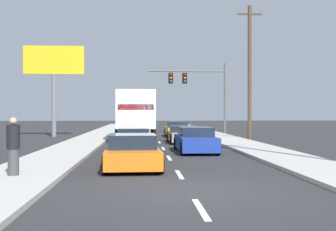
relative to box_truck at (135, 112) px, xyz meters
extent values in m
plane|color=#2B2B2D|center=(1.64, 4.82, -1.98)|extent=(140.00, 140.00, 0.00)
cube|color=#B2AFA8|center=(6.50, -0.18, -1.91)|extent=(2.62, 80.00, 0.14)
cube|color=#B2AFA8|center=(-3.22, -0.18, -1.91)|extent=(2.62, 80.00, 0.14)
cube|color=silver|center=(1.64, -22.33, -1.98)|extent=(0.14, 2.00, 0.01)
cube|color=silver|center=(1.64, -17.33, -1.98)|extent=(0.14, 2.00, 0.01)
cube|color=silver|center=(1.64, -12.33, -1.98)|extent=(0.14, 2.00, 0.01)
cube|color=silver|center=(1.64, -7.33, -1.98)|extent=(0.14, 2.00, 0.01)
cube|color=silver|center=(1.64, -2.33, -1.98)|extent=(0.14, 2.00, 0.01)
cube|color=silver|center=(1.64, 2.67, -1.98)|extent=(0.14, 2.00, 0.01)
cube|color=silver|center=(1.64, 7.67, -1.98)|extent=(0.14, 2.00, 0.01)
cube|color=silver|center=(1.64, 12.67, -1.98)|extent=(0.14, 2.00, 0.01)
cube|color=silver|center=(1.64, 17.67, -1.98)|extent=(0.14, 2.00, 0.01)
cube|color=silver|center=(1.64, 22.67, -1.98)|extent=(0.14, 2.00, 0.01)
cube|color=silver|center=(1.64, 27.67, -1.98)|extent=(0.14, 2.00, 0.01)
cube|color=white|center=(0.02, -0.95, 0.21)|extent=(2.65, 6.66, 2.49)
cube|color=red|center=(0.10, -4.23, 0.33)|extent=(2.25, 0.09, 0.36)
cube|color=white|center=(-0.08, 3.45, -0.63)|extent=(2.45, 2.25, 2.12)
cylinder|color=black|center=(-1.28, 3.42, -1.50)|extent=(0.32, 0.97, 0.96)
cylinder|color=black|center=(1.12, 3.48, -1.50)|extent=(0.32, 0.97, 0.96)
cylinder|color=black|center=(-1.15, -2.30, -1.50)|extent=(0.32, 0.97, 0.96)
cylinder|color=black|center=(1.25, -2.24, -1.50)|extent=(0.32, 0.97, 0.96)
cube|color=#196B38|center=(-0.01, -8.44, -1.55)|extent=(1.86, 4.73, 0.58)
cube|color=#192333|center=(-0.01, -8.43, -1.04)|extent=(1.60, 2.02, 0.44)
cylinder|color=black|center=(-0.87, -6.66, -1.66)|extent=(0.23, 0.64, 0.64)
cylinder|color=black|center=(0.78, -6.63, -1.66)|extent=(0.23, 0.64, 0.64)
cylinder|color=black|center=(-0.80, -10.25, -1.66)|extent=(0.23, 0.64, 0.64)
cylinder|color=black|center=(0.85, -10.22, -1.66)|extent=(0.23, 0.64, 0.64)
cube|color=orange|center=(0.10, -15.43, -1.55)|extent=(2.04, 4.71, 0.58)
cube|color=#192333|center=(0.11, -15.71, -1.02)|extent=(1.72, 2.05, 0.49)
cylinder|color=black|center=(-0.84, -13.69, -1.66)|extent=(0.24, 0.65, 0.64)
cylinder|color=black|center=(0.91, -13.63, -1.66)|extent=(0.24, 0.65, 0.64)
cylinder|color=black|center=(-0.71, -17.23, -1.66)|extent=(0.24, 0.65, 0.64)
cylinder|color=black|center=(1.04, -17.17, -1.66)|extent=(0.24, 0.65, 0.64)
cube|color=yellow|center=(3.35, 4.13, -1.52)|extent=(1.74, 4.55, 0.65)
cube|color=#192333|center=(3.35, 3.88, -0.95)|extent=(1.52, 2.37, 0.49)
cylinder|color=black|center=(2.54, 5.85, -1.66)|extent=(0.22, 0.64, 0.64)
cylinder|color=black|center=(4.13, 5.85, -1.66)|extent=(0.22, 0.64, 0.64)
cylinder|color=black|center=(2.56, 2.40, -1.66)|extent=(0.22, 0.64, 0.64)
cylinder|color=black|center=(4.15, 2.41, -1.66)|extent=(0.22, 0.64, 0.64)
cube|color=tan|center=(3.18, -2.93, -1.56)|extent=(1.91, 4.19, 0.56)
cube|color=#192333|center=(3.18, -2.89, -1.08)|extent=(1.66, 2.03, 0.41)
cylinder|color=black|center=(2.30, -1.41, -1.66)|extent=(0.23, 0.64, 0.64)
cylinder|color=black|center=(4.03, -1.39, -1.66)|extent=(0.23, 0.64, 0.64)
cylinder|color=black|center=(2.34, -4.48, -1.66)|extent=(0.23, 0.64, 0.64)
cylinder|color=black|center=(4.07, -4.46, -1.66)|extent=(0.23, 0.64, 0.64)
cube|color=#1E389E|center=(3.14, -9.58, -1.51)|extent=(1.79, 4.48, 0.67)
cube|color=#192333|center=(3.14, -9.65, -0.95)|extent=(1.56, 2.32, 0.44)
cylinder|color=black|center=(2.30, -7.91, -1.66)|extent=(0.23, 0.64, 0.64)
cylinder|color=black|center=(3.94, -7.89, -1.66)|extent=(0.23, 0.64, 0.64)
cylinder|color=black|center=(2.33, -11.27, -1.66)|extent=(0.23, 0.64, 0.64)
cylinder|color=black|center=(3.97, -11.26, -1.66)|extent=(0.23, 0.64, 0.64)
cylinder|color=#595B56|center=(8.19, 8.58, 1.29)|extent=(0.20, 0.20, 6.56)
cylinder|color=#595B56|center=(4.67, 8.58, 3.81)|extent=(7.03, 0.14, 0.14)
cube|color=black|center=(4.44, 8.58, 3.16)|extent=(0.40, 0.56, 0.95)
sphere|color=red|center=(4.44, 8.27, 3.46)|extent=(0.20, 0.20, 0.20)
sphere|color=orange|center=(4.44, 8.27, 3.16)|extent=(0.20, 0.20, 0.20)
sphere|color=green|center=(4.44, 8.27, 2.86)|extent=(0.20, 0.20, 0.20)
cube|color=black|center=(3.15, 8.58, 3.16)|extent=(0.40, 0.56, 0.95)
sphere|color=red|center=(3.15, 8.27, 3.46)|extent=(0.20, 0.20, 0.20)
sphere|color=orange|center=(3.15, 8.27, 3.16)|extent=(0.20, 0.20, 0.20)
sphere|color=green|center=(3.15, 8.27, 2.86)|extent=(0.20, 0.20, 0.20)
cylinder|color=brown|center=(8.32, 0.00, 2.90)|extent=(0.28, 0.28, 9.76)
cube|color=brown|center=(8.32, 0.00, 7.18)|extent=(1.80, 0.12, 0.12)
cylinder|color=slate|center=(-6.68, 4.73, 0.58)|extent=(0.36, 0.36, 5.12)
cube|color=yellow|center=(-6.68, 4.73, 4.29)|extent=(4.89, 0.20, 2.30)
cylinder|color=#3F3F42|center=(-3.31, -18.20, -1.45)|extent=(0.32, 0.32, 0.79)
cylinder|color=black|center=(-3.31, -18.20, -0.71)|extent=(0.38, 0.38, 0.69)
sphere|color=tan|center=(-3.31, -18.20, -0.26)|extent=(0.21, 0.21, 0.21)
camera|label=1|loc=(0.42, -31.08, -0.01)|focal=46.26mm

